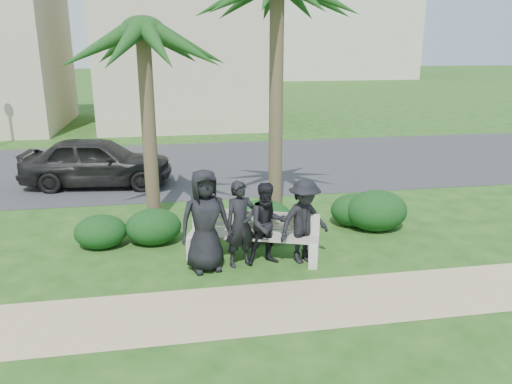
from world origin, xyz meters
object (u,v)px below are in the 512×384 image
at_px(park_bench, 253,239).
at_px(palm_left, 143,31).
at_px(man_b, 240,224).
at_px(man_d, 304,221).
at_px(man_c, 267,224).
at_px(man_a, 205,221).
at_px(car_a, 97,162).

height_order(park_bench, palm_left, palm_left).
height_order(park_bench, man_b, man_b).
relative_size(park_bench, man_d, 1.65).
distance_m(man_c, palm_left, 4.94).
xyz_separation_m(man_a, man_b, (0.65, 0.07, -0.13)).
bearing_deg(park_bench, man_d, 1.19).
distance_m(man_d, car_a, 7.67).
distance_m(man_b, man_d, 1.20).
bearing_deg(palm_left, man_d, -44.25).
relative_size(man_a, palm_left, 0.36).
bearing_deg(palm_left, park_bench, -52.10).
bearing_deg(park_bench, palm_left, 147.38).
relative_size(man_d, palm_left, 0.31).
xyz_separation_m(man_b, man_d, (1.20, -0.04, -0.00)).
xyz_separation_m(park_bench, man_d, (0.93, -0.31, 0.42)).
distance_m(park_bench, palm_left, 4.99).
height_order(man_d, palm_left, palm_left).
xyz_separation_m(man_d, palm_left, (-2.86, 2.79, 3.45)).
height_order(man_b, man_c, man_b).
bearing_deg(car_a, park_bench, -141.98).
distance_m(man_b, palm_left, 4.71).
bearing_deg(park_bench, man_b, -116.05).
xyz_separation_m(park_bench, man_b, (-0.27, -0.27, 0.42)).
distance_m(man_d, palm_left, 5.28).
bearing_deg(car_a, palm_left, -147.43).
height_order(man_d, car_a, man_d).
height_order(man_b, man_d, man_b).
xyz_separation_m(man_a, palm_left, (-1.00, 2.81, 3.32)).
bearing_deg(car_a, man_d, -137.24).
relative_size(park_bench, man_c, 1.70).
xyz_separation_m(man_b, man_c, (0.51, -0.01, -0.03)).
xyz_separation_m(man_c, palm_left, (-2.16, 2.76, 3.47)).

